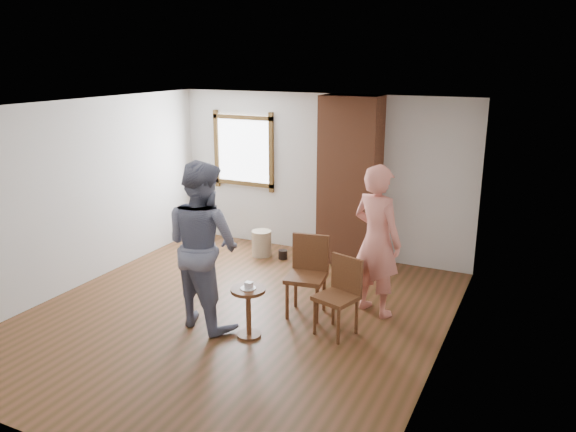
# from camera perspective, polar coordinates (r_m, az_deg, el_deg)

# --- Properties ---
(ground) EXTENTS (5.50, 5.50, 0.00)m
(ground) POSITION_cam_1_polar(r_m,az_deg,el_deg) (7.20, -5.46, -10.08)
(ground) COLOR brown
(ground) RESTS_ON ground
(room_shell) EXTENTS (5.04, 5.52, 2.62)m
(room_shell) POSITION_cam_1_polar(r_m,az_deg,el_deg) (7.15, -3.72, 5.10)
(room_shell) COLOR silver
(room_shell) RESTS_ON ground
(brick_chimney) EXTENTS (0.90, 0.50, 2.60)m
(brick_chimney) POSITION_cam_1_polar(r_m,az_deg,el_deg) (8.69, 6.29, 3.53)
(brick_chimney) COLOR brown
(brick_chimney) RESTS_ON ground
(stoneware_crock) EXTENTS (0.43, 0.43, 0.42)m
(stoneware_crock) POSITION_cam_1_polar(r_m,az_deg,el_deg) (9.19, -2.70, -2.77)
(stoneware_crock) COLOR #C2AD8C
(stoneware_crock) RESTS_ON ground
(dark_pot) EXTENTS (0.18, 0.18, 0.15)m
(dark_pot) POSITION_cam_1_polar(r_m,az_deg,el_deg) (9.06, -0.52, -3.93)
(dark_pot) COLOR black
(dark_pot) RESTS_ON ground
(dining_chair_left) EXTENTS (0.53, 0.53, 1.00)m
(dining_chair_left) POSITION_cam_1_polar(r_m,az_deg,el_deg) (7.06, 2.03, -5.57)
(dining_chair_left) COLOR brown
(dining_chair_left) RESTS_ON ground
(dining_chair_right) EXTENTS (0.53, 0.53, 0.92)m
(dining_chair_right) POSITION_cam_1_polar(r_m,az_deg,el_deg) (6.61, 5.33, -7.63)
(dining_chair_right) COLOR brown
(dining_chair_right) RESTS_ON ground
(side_table) EXTENTS (0.40, 0.40, 0.60)m
(side_table) POSITION_cam_1_polar(r_m,az_deg,el_deg) (6.54, -4.04, -8.94)
(side_table) COLOR brown
(side_table) RESTS_ON ground
(cake_plate) EXTENTS (0.18, 0.18, 0.01)m
(cake_plate) POSITION_cam_1_polar(r_m,az_deg,el_deg) (6.46, -4.08, -7.32)
(cake_plate) COLOR white
(cake_plate) RESTS_ON side_table
(cake_slice) EXTENTS (0.08, 0.07, 0.06)m
(cake_slice) POSITION_cam_1_polar(r_m,az_deg,el_deg) (6.44, -4.01, -7.06)
(cake_slice) COLOR white
(cake_slice) RESTS_ON cake_plate
(man) EXTENTS (1.15, 0.99, 2.02)m
(man) POSITION_cam_1_polar(r_m,az_deg,el_deg) (6.69, -8.64, -2.90)
(man) COLOR #131936
(man) RESTS_ON ground
(person_pink) EXTENTS (0.82, 0.69, 1.92)m
(person_pink) POSITION_cam_1_polar(r_m,az_deg,el_deg) (7.01, 9.01, -2.48)
(person_pink) COLOR #F08978
(person_pink) RESTS_ON ground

